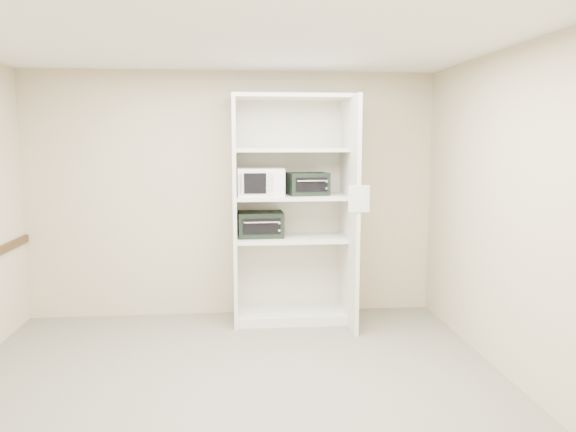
{
  "coord_description": "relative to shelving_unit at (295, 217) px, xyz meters",
  "views": [
    {
      "loc": [
        0.03,
        -4.23,
        1.94
      ],
      "look_at": [
        0.56,
        1.45,
        1.18
      ],
      "focal_mm": 35.0,
      "sensor_mm": 36.0,
      "label": 1
    }
  ],
  "objects": [
    {
      "name": "wall_right",
      "position": [
        1.58,
        -1.7,
        0.22
      ],
      "size": [
        0.02,
        4.0,
        2.7
      ],
      "primitive_type": "cube",
      "color": "#B6A690",
      "rests_on": "ground"
    },
    {
      "name": "toaster_oven_lower",
      "position": [
        -0.37,
        0.03,
        -0.08
      ],
      "size": [
        0.49,
        0.37,
        0.27
      ],
      "primitive_type": "cube",
      "rotation": [
        0.0,
        0.0,
        0.03
      ],
      "color": "black",
      "rests_on": "shelving_unit"
    },
    {
      "name": "toaster_oven_upper",
      "position": [
        0.13,
        -0.01,
        0.36
      ],
      "size": [
        0.45,
        0.36,
        0.24
      ],
      "primitive_type": "cube",
      "rotation": [
        0.0,
        0.0,
        0.14
      ],
      "color": "black",
      "rests_on": "shelving_unit"
    },
    {
      "name": "wall_front",
      "position": [
        -0.67,
        -3.7,
        0.22
      ],
      "size": [
        4.5,
        0.02,
        2.7
      ],
      "primitive_type": "cube",
      "color": "#B6A690",
      "rests_on": "ground"
    },
    {
      "name": "microwave",
      "position": [
        -0.37,
        -0.05,
        0.38
      ],
      "size": [
        0.48,
        0.37,
        0.29
      ],
      "primitive_type": "cube",
      "rotation": [
        0.0,
        0.0,
        0.0
      ],
      "color": "white",
      "rests_on": "shelving_unit"
    },
    {
      "name": "floor",
      "position": [
        -0.67,
        -1.7,
        -1.13
      ],
      "size": [
        4.5,
        4.0,
        0.01
      ],
      "primitive_type": "cube",
      "color": "#5E5C51",
      "rests_on": "ground"
    },
    {
      "name": "paper_sign",
      "position": [
        0.55,
        -0.63,
        0.26
      ],
      "size": [
        0.2,
        0.01,
        0.26
      ],
      "primitive_type": "cube",
      "rotation": [
        0.0,
        0.0,
        -0.0
      ],
      "color": "white",
      "rests_on": "shelving_unit"
    },
    {
      "name": "shelving_unit",
      "position": [
        0.0,
        0.0,
        0.0
      ],
      "size": [
        1.24,
        0.92,
        2.42
      ],
      "color": "silver",
      "rests_on": "floor"
    },
    {
      "name": "wall_back",
      "position": [
        -0.67,
        0.3,
        0.22
      ],
      "size": [
        4.5,
        0.02,
        2.7
      ],
      "primitive_type": "cube",
      "color": "#B6A690",
      "rests_on": "ground"
    },
    {
      "name": "ceiling",
      "position": [
        -0.67,
        -1.7,
        1.57
      ],
      "size": [
        4.5,
        4.0,
        0.01
      ],
      "primitive_type": "cube",
      "color": "white"
    }
  ]
}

